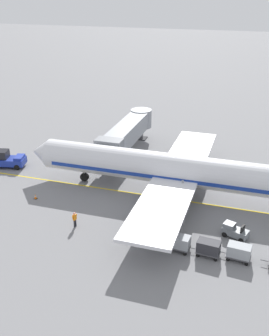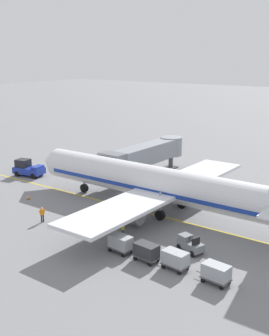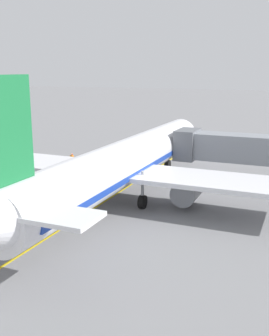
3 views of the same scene
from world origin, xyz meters
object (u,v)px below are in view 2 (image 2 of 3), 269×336
baggage_cart_front (121,242)px  ground_crew_loader (123,228)px  pushback_tractor (28,168)px  parked_airliner (159,184)px  safety_cone_nose_left (28,197)px  baggage_cart_second_in_train (146,251)px  baggage_cart_third_in_train (175,259)px  jet_bridge (146,154)px  baggage_tug_lead (190,244)px  baggage_cart_tail_end (216,272)px  ground_crew_wing_walker (42,214)px

baggage_cart_front → ground_crew_loader: bearing=34.8°
pushback_tractor → ground_crew_loader: pushback_tractor is taller
parked_airliner → safety_cone_nose_left: bearing=112.4°
baggage_cart_second_in_train → baggage_cart_third_in_train: bearing=-85.3°
parked_airliner → pushback_tractor: bearing=87.9°
jet_bridge → baggage_tug_lead: size_ratio=6.20×
pushback_tractor → ground_crew_loader: 26.38m
parked_airliner → baggage_cart_second_in_train: 12.72m
baggage_cart_front → ground_crew_loader: (2.69, 1.87, 0.00)m
pushback_tractor → baggage_cart_third_in_train: (-11.61, -32.19, -0.15)m
baggage_cart_second_in_train → baggage_cart_tail_end: same height
safety_cone_nose_left → ground_crew_wing_walker: bearing=-119.8°
baggage_tug_lead → baggage_cart_second_in_train: size_ratio=0.93×
jet_bridge → baggage_cart_third_in_train: jet_bridge is taller
baggage_cart_front → ground_crew_loader: ground_crew_loader is taller
pushback_tractor → safety_cone_nose_left: pushback_tractor is taller
baggage_cart_third_in_train → baggage_cart_tail_end: bearing=-91.4°
baggage_cart_third_in_train → baggage_cart_second_in_train: bearing=94.7°
baggage_cart_tail_end → baggage_tug_lead: bearing=49.9°
baggage_cart_tail_end → safety_cone_nose_left: (4.66, 27.54, -0.66)m
parked_airliner → baggage_cart_tail_end: (-10.86, -12.49, -2.24)m
baggage_tug_lead → ground_crew_wing_walker: (-3.11, 16.04, 0.24)m
jet_bridge → baggage_cart_third_in_train: 27.73m
baggage_tug_lead → baggage_cart_tail_end: baggage_tug_lead is taller
baggage_tug_lead → parked_airliner: bearing=48.5°
parked_airliner → jet_bridge: bearing=41.3°
baggage_tug_lead → baggage_cart_front: bearing=128.2°
ground_crew_loader → baggage_cart_front: bearing=-145.2°
baggage_tug_lead → baggage_cart_second_in_train: bearing=151.8°
parked_airliner → pushback_tractor: 23.54m
pushback_tractor → baggage_cart_second_in_train: 31.73m
jet_bridge → baggage_cart_third_in_train: size_ratio=5.78×
jet_bridge → baggage_cart_third_in_train: bearing=-139.8°
ground_crew_loader → safety_cone_nose_left: ground_crew_loader is taller
baggage_tug_lead → safety_cone_nose_left: 23.15m
baggage_cart_third_in_train → baggage_cart_tail_end: (-0.09, -3.74, 0.00)m
parked_airliner → jet_bridge: size_ratio=2.18×
jet_bridge → baggage_tug_lead: jet_bridge is taller
baggage_tug_lead → ground_crew_loader: size_ratio=1.63×
baggage_cart_front → baggage_cart_second_in_train: bearing=-90.2°
pushback_tractor → baggage_cart_tail_end: bearing=-108.0°
baggage_cart_front → baggage_cart_third_in_train: (0.21, -5.57, 0.00)m
baggage_cart_front → ground_crew_wing_walker: (0.74, 11.15, 0.00)m
safety_cone_nose_left → pushback_tractor: bearing=50.0°
jet_bridge → baggage_cart_second_in_train: 26.23m
pushback_tractor → baggage_cart_second_in_train: (-11.84, -29.44, -0.15)m
baggage_tug_lead → baggage_cart_tail_end: (-3.72, -4.42, 0.24)m
jet_bridge → safety_cone_nose_left: (-16.52, 5.97, -3.17)m
pushback_tractor → baggage_cart_front: (-11.83, -26.62, -0.15)m
ground_crew_wing_walker → baggage_tug_lead: bearing=-79.0°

